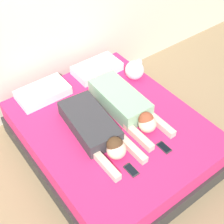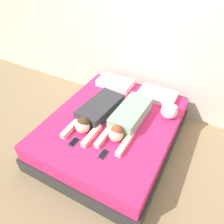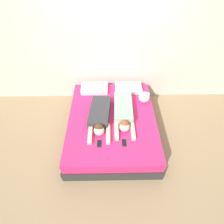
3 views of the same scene
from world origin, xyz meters
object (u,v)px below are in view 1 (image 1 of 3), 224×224
object	(u,v)px
person_left	(96,129)
person_right	(126,105)
pillow_head_right	(97,68)
cell_phone_right	(164,147)
bed	(112,137)
cell_phone_left	(131,170)
pillow_head_left	(43,93)
plush_toy	(135,70)

from	to	relation	value
person_left	person_right	size ratio (longest dim) A/B	1.01
pillow_head_right	cell_phone_right	bearing A→B (deg)	-97.32
bed	cell_phone_left	xyz separation A→B (m)	(-0.22, -0.58, 0.25)
pillow_head_left	plush_toy	size ratio (longest dim) A/B	2.40
person_left	cell_phone_left	bearing A→B (deg)	-89.40
pillow_head_left	cell_phone_right	size ratio (longest dim) A/B	3.86
cell_phone_left	cell_phone_right	world-z (taller)	same
bed	plush_toy	xyz separation A→B (m)	(0.66, 0.43, 0.36)
bed	pillow_head_left	world-z (taller)	pillow_head_left
bed	pillow_head_right	world-z (taller)	pillow_head_right
bed	cell_phone_right	bearing A→B (deg)	-71.19
pillow_head_left	pillow_head_right	bearing A→B (deg)	0.00
cell_phone_left	pillow_head_left	bearing A→B (deg)	96.10
person_right	cell_phone_left	world-z (taller)	person_right
person_left	plush_toy	bearing A→B (deg)	27.75
pillow_head_right	cell_phone_right	world-z (taller)	pillow_head_right
person_left	plush_toy	size ratio (longest dim) A/B	4.43
pillow_head_left	cell_phone_left	xyz separation A→B (m)	(0.15, -1.38, -0.05)
bed	person_right	bearing A→B (deg)	11.81
bed	pillow_head_right	distance (m)	0.93
plush_toy	person_right	bearing A→B (deg)	-139.09
pillow_head_left	person_right	bearing A→B (deg)	-51.98
person_right	plush_toy	distance (m)	0.59
pillow_head_left	cell_phone_right	xyz separation A→B (m)	(0.57, -1.37, -0.05)
cell_phone_left	cell_phone_right	bearing A→B (deg)	1.29
person_right	plush_toy	world-z (taller)	plush_toy
pillow_head_left	person_right	world-z (taller)	person_right
cell_phone_right	person_left	bearing A→B (deg)	128.41
person_left	cell_phone_left	world-z (taller)	person_left
person_right	cell_phone_left	size ratio (longest dim) A/B	7.06
pillow_head_left	pillow_head_right	world-z (taller)	same
person_right	plush_toy	xyz separation A→B (m)	(0.45, 0.39, 0.03)
person_right	pillow_head_right	bearing A→B (deg)	78.30
bed	cell_phone_right	distance (m)	0.65
pillow_head_left	cell_phone_left	distance (m)	1.39
person_left	cell_phone_left	size ratio (longest dim) A/B	7.12
bed	cell_phone_left	distance (m)	0.67
person_right	cell_phone_right	xyz separation A→B (m)	(-0.02, -0.62, -0.09)
pillow_head_left	plush_toy	world-z (taller)	plush_toy
person_right	cell_phone_right	size ratio (longest dim) A/B	7.06
person_left	pillow_head_right	bearing A→B (deg)	54.21
cell_phone_right	person_right	bearing A→B (deg)	88.11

